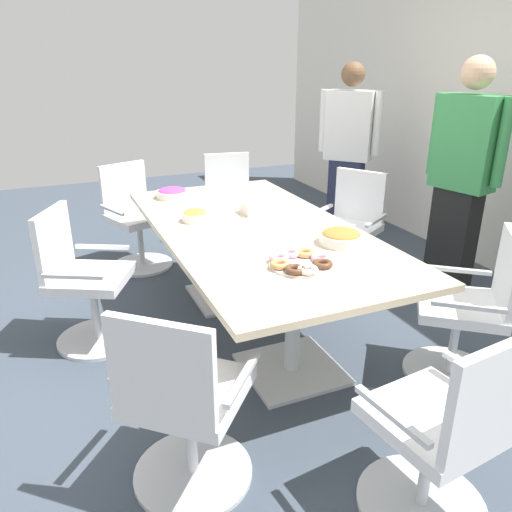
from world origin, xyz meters
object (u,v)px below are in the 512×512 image
at_px(office_chair_2, 184,410).
at_px(office_chair_6, 231,208).
at_px(office_chair_1, 84,285).
at_px(snack_bowl_candy_mix, 172,193).
at_px(office_chair_4, 469,316).
at_px(snack_bowl_pretzels, 341,237).
at_px(conference_table, 256,245).
at_px(office_chair_5, 349,234).
at_px(person_standing_1, 462,177).
at_px(person_standing_0, 348,152).
at_px(donut_platter, 300,262).
at_px(snack_bowl_chips_yellow, 195,215).
at_px(office_chair_3, 444,438).
at_px(napkin_pile, 254,208).
at_px(office_chair_0, 136,222).

bearing_deg(office_chair_2, office_chair_6, 106.88).
bearing_deg(office_chair_1, snack_bowl_candy_mix, 156.36).
height_order(office_chair_4, snack_bowl_pretzels, office_chair_4).
relative_size(office_chair_1, snack_bowl_candy_mix, 3.70).
distance_m(conference_table, office_chair_5, 1.18).
distance_m(office_chair_1, person_standing_1, 2.81).
distance_m(person_standing_0, snack_bowl_pretzels, 2.22).
bearing_deg(snack_bowl_pretzels, donut_platter, -61.61).
bearing_deg(snack_bowl_chips_yellow, person_standing_1, 80.51).
bearing_deg(office_chair_3, office_chair_6, 77.36).
distance_m(person_standing_1, snack_bowl_chips_yellow, 2.01).
height_order(office_chair_1, office_chair_2, same).
bearing_deg(donut_platter, person_standing_1, 110.47).
bearing_deg(office_chair_6, office_chair_3, 91.98).
xyz_separation_m(conference_table, office_chair_2, (1.14, -0.82, -0.22)).
xyz_separation_m(snack_bowl_pretzels, donut_platter, (0.21, -0.38, -0.02)).
xyz_separation_m(snack_bowl_chips_yellow, napkin_pile, (-0.00, 0.43, 0.00)).
relative_size(office_chair_1, person_standing_0, 0.52).
xyz_separation_m(office_chair_2, snack_bowl_candy_mix, (-2.07, 0.50, 0.38)).
relative_size(person_standing_0, snack_bowl_pretzels, 6.69).
bearing_deg(snack_bowl_chips_yellow, office_chair_5, 98.37).
bearing_deg(office_chair_2, office_chair_4, 46.26).
distance_m(office_chair_1, office_chair_6, 1.96).
bearing_deg(person_standing_1, office_chair_3, 122.63).
distance_m(office_chair_0, office_chair_2, 2.65).
xyz_separation_m(office_chair_0, office_chair_6, (-0.08, 0.94, 0.00)).
distance_m(office_chair_3, person_standing_1, 2.35).
relative_size(office_chair_2, snack_bowl_candy_mix, 3.70).
height_order(conference_table, person_standing_1, person_standing_1).
height_order(office_chair_0, office_chair_3, same).
bearing_deg(snack_bowl_candy_mix, office_chair_1, -50.70).
height_order(office_chair_6, napkin_pile, office_chair_6).
height_order(person_standing_1, snack_bowl_candy_mix, person_standing_1).
xyz_separation_m(office_chair_2, snack_bowl_chips_yellow, (-1.42, 0.49, 0.39)).
distance_m(office_chair_1, office_chair_3, 2.31).
height_order(snack_bowl_chips_yellow, snack_bowl_candy_mix, snack_bowl_chips_yellow).
relative_size(office_chair_3, snack_bowl_chips_yellow, 5.33).
bearing_deg(person_standing_1, donut_platter, 96.90).
distance_m(conference_table, office_chair_1, 1.15).
bearing_deg(office_chair_5, snack_bowl_pretzels, 112.26).
relative_size(office_chair_4, donut_platter, 2.63).
bearing_deg(office_chair_4, person_standing_1, -0.14).
relative_size(office_chair_3, office_chair_6, 1.00).
bearing_deg(office_chair_5, napkin_pile, 70.79).
bearing_deg(office_chair_3, napkin_pile, 82.04).
relative_size(person_standing_0, donut_platter, 5.02).
xyz_separation_m(person_standing_1, donut_platter, (0.63, -1.69, -0.17)).
height_order(office_chair_0, person_standing_1, person_standing_1).
distance_m(conference_table, person_standing_0, 2.10).
bearing_deg(office_chair_2, napkin_pile, 98.11).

